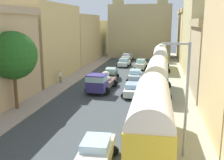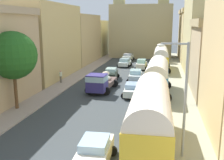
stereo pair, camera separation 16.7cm
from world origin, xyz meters
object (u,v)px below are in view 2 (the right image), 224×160
Objects in this scene: parked_bus_0 at (150,116)px; car_2 at (128,57)px; pedestrian_2 at (61,76)px; car_0 at (111,74)px; cargo_truck_0 at (100,82)px; car_6 at (141,64)px; streetlamp_near at (182,92)px; parked_bus_2 at (161,58)px; car_5 at (136,76)px; car_4 at (132,90)px; car_3 at (95,152)px; car_1 at (125,63)px; parked_bus_1 at (157,76)px.

car_2 is at bearing 99.41° from parked_bus_0.
car_0 is at bearing 32.74° from pedestrian_2.
cargo_truck_0 reaches higher than car_6.
streetlamp_near is at bearing -78.28° from car_2.
parked_bus_2 reaches higher than cargo_truck_0.
parked_bus_0 is 21.71m from car_0.
cargo_truck_0 is 16.46m from streetlamp_near.
pedestrian_2 is at bearing 151.93° from cargo_truck_0.
streetlamp_near is at bearing -16.23° from parked_bus_0.
parked_bus_0 is at bearing -81.66° from car_5.
car_3 is at bearing -91.55° from car_4.
car_0 is at bearing 91.10° from cargo_truck_0.
car_2 is at bearing 110.80° from car_6.
car_2 is at bearing 92.96° from car_1.
cargo_truck_0 is 1.67× the size of car_6.
car_0 is 9.84m from car_6.
car_2 is 19.58m from car_5.
parked_bus_0 reaches higher than car_4.
streetlamp_near is at bearing -76.36° from car_1.
car_1 is 16.35m from pedestrian_2.
streetlamp_near is at bearing -77.16° from car_5.
pedestrian_2 is (-9.50, -3.18, 0.19)m from car_5.
car_2 is at bearing 101.72° from streetlamp_near.
streetlamp_near is (8.19, -21.19, 3.28)m from car_0.
parked_bus_0 is 15.00m from cargo_truck_0.
car_0 is at bearing 98.76° from car_3.
car_5 is at bearing -89.94° from car_6.
car_1 reaches higher than car_4.
car_4 is (3.92, -8.12, -0.08)m from car_0.
parked_bus_1 reaches higher than car_1.
streetlamp_near is at bearing -71.92° from car_4.
pedestrian_2 is at bearing 165.46° from parked_bus_1.
car_4 is 0.98× the size of car_5.
parked_bus_0 reaches higher than parked_bus_1.
car_3 is at bearing -100.75° from parked_bus_1.
car_1 is at bearing -87.04° from car_2.
parked_bus_2 is at bearing 89.40° from parked_bus_0.
car_6 is (3.57, -9.39, 0.05)m from car_2.
car_2 is 1.03× the size of car_6.
parked_bus_0 is at bearing -84.38° from car_6.
parked_bus_1 is 2.31× the size of car_3.
pedestrian_2 is at bearing -161.51° from car_5.
cargo_truck_0 is 3.94m from car_4.
car_6 reaches higher than car_2.
parked_bus_0 is 13.59m from parked_bus_1.
cargo_truck_0 is 6.94m from pedestrian_2.
car_0 is 9.01m from car_4.
parked_bus_1 is at bearing -71.31° from car_1.
car_6 reaches higher than car_3.
pedestrian_2 reaches higher than car_5.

